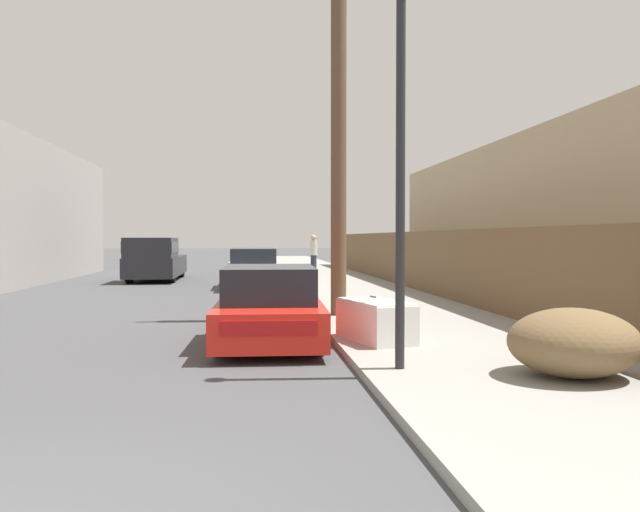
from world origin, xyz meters
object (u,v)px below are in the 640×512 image
at_px(parked_sports_car_red, 270,307).
at_px(pedestrian, 314,254).
at_px(car_parked_mid, 253,269).
at_px(brush_pile, 573,342).
at_px(discarded_fridge, 375,321).
at_px(street_lamp, 401,144).
at_px(utility_pole, 339,129).
at_px(pickup_truck, 155,259).

height_order(parked_sports_car_red, pedestrian, pedestrian).
xyz_separation_m(car_parked_mid, brush_pile, (3.66, -15.47, -0.13)).
height_order(discarded_fridge, street_lamp, street_lamp).
bearing_deg(pedestrian, utility_pole, -94.16).
distance_m(car_parked_mid, utility_pole, 9.96).
relative_size(parked_sports_car_red, pickup_truck, 0.79).
xyz_separation_m(utility_pole, pedestrian, (1.14, 15.61, -3.07)).
distance_m(parked_sports_car_red, brush_pile, 5.12).
bearing_deg(car_parked_mid, pedestrian, 66.07).
distance_m(utility_pole, pedestrian, 15.95).
height_order(brush_pile, pedestrian, pedestrian).
bearing_deg(parked_sports_car_red, car_parked_mid, 93.22).
relative_size(street_lamp, brush_pile, 3.17).
bearing_deg(brush_pile, street_lamp, 160.10).
height_order(discarded_fridge, pickup_truck, pickup_truck).
height_order(car_parked_mid, pickup_truck, pickup_truck).
bearing_deg(car_parked_mid, brush_pile, -76.47).
relative_size(utility_pole, street_lamp, 1.59).
distance_m(pickup_truck, street_lamp, 19.85).
xyz_separation_m(parked_sports_car_red, car_parked_mid, (-0.17, 11.72, 0.07)).
height_order(discarded_fridge, utility_pole, utility_pole).
distance_m(brush_pile, pedestrian, 21.94).
relative_size(pickup_truck, street_lamp, 1.19).
xyz_separation_m(discarded_fridge, pickup_truck, (-5.88, 16.71, 0.46)).
xyz_separation_m(pickup_truck, street_lamp, (5.74, -18.88, 2.07)).
height_order(car_parked_mid, utility_pole, utility_pole).
xyz_separation_m(pickup_truck, brush_pile, (7.69, -19.59, -0.37)).
bearing_deg(street_lamp, pickup_truck, 106.91).
bearing_deg(parked_sports_car_red, discarded_fridge, -24.99).
distance_m(parked_sports_car_red, pedestrian, 18.38).
bearing_deg(utility_pole, car_parked_mid, 100.82).
relative_size(parked_sports_car_red, pedestrian, 2.54).
bearing_deg(street_lamp, parked_sports_car_red, 116.93).
distance_m(car_parked_mid, street_lamp, 15.04).
xyz_separation_m(parked_sports_car_red, pickup_truck, (-4.20, 15.84, 0.31)).
distance_m(utility_pole, brush_pile, 7.51).
height_order(parked_sports_car_red, street_lamp, street_lamp).
distance_m(parked_sports_car_red, pickup_truck, 16.39).
bearing_deg(car_parked_mid, utility_pole, -78.98).
height_order(discarded_fridge, car_parked_mid, car_parked_mid).
relative_size(car_parked_mid, brush_pile, 2.96).
distance_m(discarded_fridge, pedestrian, 19.08).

